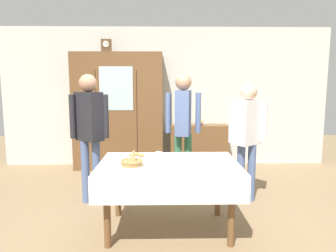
% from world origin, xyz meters
% --- Properties ---
extents(ground_plane, '(12.00, 12.00, 0.00)m').
position_xyz_m(ground_plane, '(0.00, 0.00, 0.00)').
color(ground_plane, '#846B4C').
rests_on(ground_plane, ground).
extents(back_wall, '(6.40, 0.10, 2.70)m').
position_xyz_m(back_wall, '(0.00, 2.65, 1.35)').
color(back_wall, silver).
rests_on(back_wall, ground).
extents(dining_table, '(1.52, 1.03, 0.77)m').
position_xyz_m(dining_table, '(0.00, -0.23, 0.66)').
color(dining_table, brown).
rests_on(dining_table, ground).
extents(wall_cabinet, '(1.68, 0.46, 2.19)m').
position_xyz_m(wall_cabinet, '(-0.90, 2.35, 1.10)').
color(wall_cabinet, brown).
rests_on(wall_cabinet, ground).
extents(mantel_clock, '(0.18, 0.11, 0.24)m').
position_xyz_m(mantel_clock, '(-1.09, 2.35, 2.31)').
color(mantel_clock, brown).
rests_on(mantel_clock, wall_cabinet).
extents(bookshelf_low, '(1.12, 0.35, 0.82)m').
position_xyz_m(bookshelf_low, '(0.65, 2.41, 0.41)').
color(bookshelf_low, brown).
rests_on(bookshelf_low, ground).
extents(book_stack, '(0.14, 0.20, 0.08)m').
position_xyz_m(book_stack, '(0.65, 2.40, 0.87)').
color(book_stack, '#99332D').
rests_on(book_stack, bookshelf_low).
extents(tea_cup_mid_left, '(0.13, 0.13, 0.06)m').
position_xyz_m(tea_cup_mid_left, '(-0.11, 0.06, 0.80)').
color(tea_cup_mid_left, white).
rests_on(tea_cup_mid_left, dining_table).
extents(tea_cup_back_edge, '(0.13, 0.13, 0.06)m').
position_xyz_m(tea_cup_back_edge, '(0.18, -0.38, 0.80)').
color(tea_cup_back_edge, silver).
rests_on(tea_cup_back_edge, dining_table).
extents(tea_cup_front_edge, '(0.13, 0.13, 0.06)m').
position_xyz_m(tea_cup_front_edge, '(0.03, -0.18, 0.80)').
color(tea_cup_front_edge, white).
rests_on(tea_cup_front_edge, dining_table).
extents(bread_basket, '(0.24, 0.24, 0.16)m').
position_xyz_m(bread_basket, '(-0.39, -0.31, 0.80)').
color(bread_basket, '#9E7542').
rests_on(bread_basket, dining_table).
extents(pastry_plate, '(0.28, 0.28, 0.05)m').
position_xyz_m(pastry_plate, '(-0.37, 0.04, 0.78)').
color(pastry_plate, white).
rests_on(pastry_plate, dining_table).
extents(spoon_mid_left, '(0.12, 0.02, 0.01)m').
position_xyz_m(spoon_mid_left, '(0.02, -0.53, 0.77)').
color(spoon_mid_left, silver).
rests_on(spoon_mid_left, dining_table).
extents(spoon_far_left, '(0.12, 0.02, 0.01)m').
position_xyz_m(spoon_far_left, '(0.45, 0.14, 0.77)').
color(spoon_far_left, silver).
rests_on(spoon_far_left, dining_table).
extents(person_beside_shelf, '(0.52, 0.38, 1.75)m').
position_xyz_m(person_beside_shelf, '(-1.04, 0.62, 1.07)').
color(person_beside_shelf, slate).
rests_on(person_beside_shelf, ground).
extents(person_behind_table_left, '(0.52, 0.38, 1.62)m').
position_xyz_m(person_behind_table_left, '(1.09, 0.63, 0.98)').
color(person_behind_table_left, slate).
rests_on(person_behind_table_left, ground).
extents(person_near_right_end, '(0.52, 0.39, 1.76)m').
position_xyz_m(person_near_right_end, '(0.24, 1.01, 1.08)').
color(person_near_right_end, '#33704C').
rests_on(person_near_right_end, ground).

